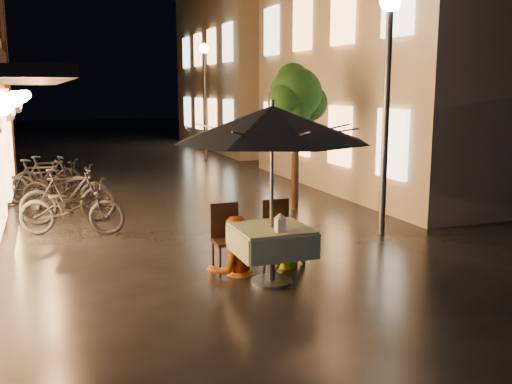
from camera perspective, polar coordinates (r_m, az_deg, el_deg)
name	(u,v)px	position (r m, az deg, el deg)	size (l,w,h in m)	color
ground	(268,289)	(7.58, 1.18, -9.71)	(90.00, 90.00, 0.00)	black
east_building_near	(438,58)	(16.59, 17.72, 12.61)	(7.30, 9.30, 6.80)	gray
east_building_far	(277,65)	(26.65, 2.08, 12.54)	(7.30, 10.30, 7.30)	gray
street_tree	(296,97)	(12.23, 4.07, 9.43)	(1.43, 1.20, 3.15)	black
streetlamp_near	(388,70)	(10.30, 13.04, 11.82)	(0.36, 0.36, 4.23)	#59595E
streetlamp_far	(205,80)	(21.38, -5.15, 11.09)	(0.36, 0.36, 4.23)	#59595E
cafe_table	(271,241)	(7.67, 1.56, -4.90)	(0.99, 0.99, 0.78)	#59595E
patio_umbrella	(272,124)	(7.41, 1.62, 6.84)	(2.60, 2.60, 2.46)	#59595E
cafe_chair_left	(227,234)	(8.22, -2.95, -4.21)	(0.42, 0.42, 0.97)	black
cafe_chair_right	(278,229)	(8.48, 2.22, -3.75)	(0.42, 0.42, 0.97)	black
table_lantern	(280,221)	(7.32, 2.43, -2.96)	(0.16, 0.16, 0.25)	white
person_orange	(233,217)	(8.04, -2.30, -2.55)	(0.79, 0.61, 1.62)	#BB5815
person_yellow	(287,222)	(8.33, 3.08, -3.02)	(0.88, 0.50, 1.36)	#FFE907
bicycle_0	(72,208)	(10.73, -17.94, -1.49)	(0.66, 1.90, 1.00)	black
bicycle_1	(69,196)	(11.66, -18.24, -0.37)	(0.51, 1.81, 1.09)	black
bicycle_2	(66,188)	(12.96, -18.46, 0.39)	(0.65, 1.86, 0.98)	black
bicycle_3	(39,181)	(13.92, -20.87, 1.00)	(0.48, 1.71, 1.03)	black
bicycle_4	(52,182)	(13.84, -19.77, 0.98)	(0.67, 1.92, 1.01)	black
bicycle_5	(47,175)	(14.98, -20.15, 1.58)	(0.47, 1.65, 0.99)	black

